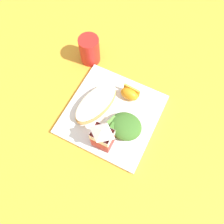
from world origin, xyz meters
TOP-DOWN VIEW (x-y plane):
  - ground at (0.00, 0.00)m, footprint 3.00×3.00m
  - white_plate at (0.00, 0.00)m, footprint 0.28×0.28m
  - cheesy_pizza_bread at (0.06, 0.00)m, footprint 0.12×0.18m
  - green_salad_pile at (-0.06, 0.03)m, footprint 0.10×0.09m
  - milk_carton at (-0.02, 0.10)m, footprint 0.06×0.04m
  - orange_wedge_front at (-0.02, -0.08)m, footprint 0.06×0.04m
  - drinking_red_cup at (0.17, -0.16)m, footprint 0.07×0.07m

SIDE VIEW (x-z plane):
  - ground at x=0.00m, z-range 0.00..0.00m
  - white_plate at x=0.00m, z-range 0.00..0.02m
  - cheesy_pizza_bread at x=0.06m, z-range 0.02..0.05m
  - orange_wedge_front at x=-0.02m, z-range 0.02..0.06m
  - green_salad_pile at x=-0.06m, z-range 0.02..0.06m
  - drinking_red_cup at x=0.17m, z-range 0.00..0.10m
  - milk_carton at x=-0.02m, z-range 0.02..0.13m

